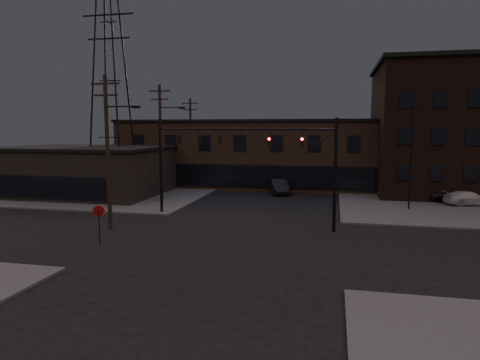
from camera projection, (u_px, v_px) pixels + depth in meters
name	position (u px, v px, depth m)	size (l,w,h in m)	color
ground	(230.00, 243.00, 27.34)	(140.00, 140.00, 0.00)	black
sidewalk_nw	(101.00, 186.00, 53.38)	(30.00, 30.00, 0.15)	#474744
building_row	(283.00, 154.00, 54.00)	(40.00, 12.00, 8.00)	#503A2A
building_right	(480.00, 131.00, 46.98)	(22.00, 16.00, 14.00)	black
building_left	(88.00, 172.00, 46.84)	(16.00, 12.00, 5.00)	black
traffic_signal_near	(319.00, 162.00, 29.96)	(7.12, 0.24, 8.00)	black
traffic_signal_far	(175.00, 155.00, 35.93)	(7.12, 0.24, 8.00)	black
stop_sign	(99.00, 215.00, 26.91)	(0.72, 0.33, 2.48)	black
utility_pole_near	(108.00, 148.00, 30.60)	(3.70, 0.28, 11.00)	black
utility_pole_mid	(161.00, 140.00, 42.41)	(3.70, 0.28, 11.50)	black
utility_pole_far	(191.00, 140.00, 54.31)	(2.20, 0.28, 11.00)	black
transmission_tower	(110.00, 81.00, 47.14)	(7.00, 7.00, 25.00)	black
lot_light_a	(411.00, 149.00, 37.46)	(1.50, 0.28, 9.14)	black
lot_light_b	(469.00, 147.00, 41.02)	(1.50, 0.28, 9.14)	black
parked_car_lot_a	(451.00, 194.00, 41.56)	(1.70, 4.22, 1.44)	black
parked_car_lot_b	(469.00, 198.00, 39.81)	(1.83, 4.50, 1.31)	silver
car_crossing	(279.00, 186.00, 47.73)	(1.72, 4.93, 1.63)	black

